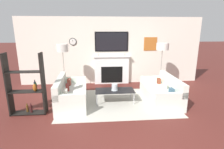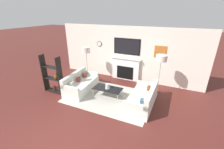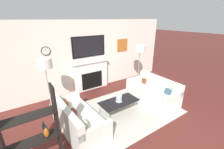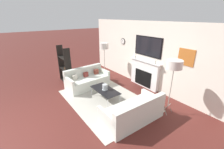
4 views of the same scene
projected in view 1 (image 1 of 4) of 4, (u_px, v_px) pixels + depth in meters
name	position (u px, v px, depth m)	size (l,w,h in m)	color
fireplace_wall	(112.00, 54.00, 7.18)	(7.45, 0.28, 2.70)	white
area_rug	(117.00, 102.00, 5.47)	(3.43, 2.35, 0.01)	beige
couch_left	(71.00, 95.00, 5.28)	(0.93, 1.82, 0.82)	silver
couch_right	(162.00, 93.00, 5.51)	(0.89, 1.83, 0.78)	silver
coffee_table	(115.00, 91.00, 5.39)	(1.19, 0.59, 0.39)	black
hurricane_candle	(115.00, 87.00, 5.36)	(0.21, 0.21, 0.21)	silver
floor_lamp_left	(62.00, 49.00, 6.04)	(0.39, 0.39, 1.73)	#9E998E
floor_lamp_right	(163.00, 47.00, 6.33)	(0.45, 0.45, 1.74)	#9E998E
shelf_unit	(27.00, 87.00, 4.54)	(0.92, 0.28, 1.65)	black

